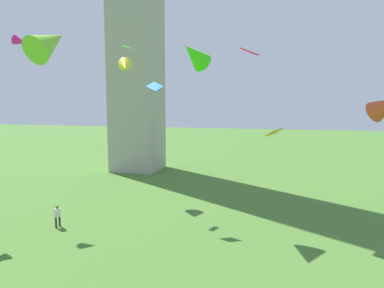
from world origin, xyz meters
TOP-DOWN VIEW (x-y plane):
  - person_2 at (-10.18, 21.21)m, footprint 0.30×0.49m
  - kite_flying_0 at (-15.48, 24.96)m, footprint 1.38×0.93m
  - kite_flying_2 at (2.83, 27.25)m, footprint 1.53×1.53m
  - kite_flying_3 at (4.81, 28.72)m, footprint 1.51×1.72m
  - kite_flying_4 at (-1.21, 26.14)m, footprint 2.71×3.15m
  - kite_flying_5 at (-8.34, 29.81)m, footprint 0.90×1.10m
  - kite_flying_6 at (-5.48, 14.50)m, footprint 1.83×2.65m
  - kite_flying_7 at (-4.47, 26.39)m, footprint 1.52×1.20m
  - kite_flying_10 at (-9.49, 31.98)m, footprint 2.18×2.62m

SIDE VIEW (x-z plane):
  - person_2 at x=-10.18m, z-range 0.11..1.69m
  - kite_flying_3 at x=4.81m, z-range 6.18..6.96m
  - kite_flying_7 at x=-4.47m, z-range 9.77..10.65m
  - kite_flying_6 at x=-5.48m, z-range 10.69..12.90m
  - kite_flying_10 at x=-9.49m, z-range 11.48..13.41m
  - kite_flying_4 at x=-1.21m, z-range 11.34..13.80m
  - kite_flying_2 at x=2.83m, z-range 12.47..13.16m
  - kite_flying_0 at x=-15.48m, z-range 13.36..14.45m
  - kite_flying_5 at x=-8.34m, z-range 13.73..14.08m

